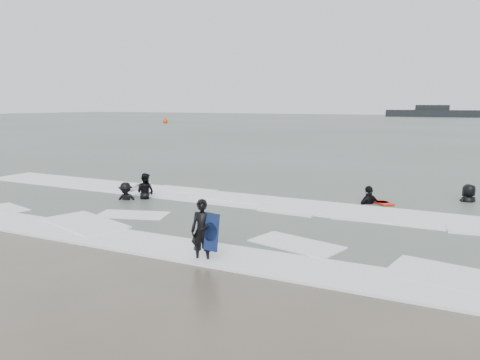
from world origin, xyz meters
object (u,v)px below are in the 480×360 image
at_px(buoy, 165,121).
at_px(vessel_horizon, 432,113).
at_px(surfer_breaker, 126,201).
at_px(surfer_wading, 146,200).
at_px(surfer_centre, 203,262).
at_px(surfer_right_near, 369,205).
at_px(surfer_right_far, 468,203).

relative_size(buoy, vessel_horizon, 0.06).
relative_size(surfer_breaker, vessel_horizon, 0.06).
distance_m(surfer_breaker, buoy, 78.00).
bearing_deg(surfer_wading, surfer_centre, 135.79).
bearing_deg(surfer_right_near, surfer_right_far, 155.40).
bearing_deg(surfer_centre, buoy, 111.74).
bearing_deg(surfer_right_far, vessel_horizon, -127.50).
relative_size(surfer_right_near, buoy, 1.17).
bearing_deg(surfer_right_near, surfer_centre, 18.64).
bearing_deg(surfer_right_far, surfer_centre, 18.85).
xyz_separation_m(surfer_breaker, buoy, (-44.78, 63.86, 0.42)).
xyz_separation_m(surfer_centre, surfer_breaker, (-6.83, 4.95, 0.00)).
distance_m(surfer_right_far, buoy, 81.42).
bearing_deg(surfer_wading, surfer_breaker, 52.18).
bearing_deg(surfer_right_far, surfer_right_near, -11.21).
relative_size(surfer_centre, surfer_right_near, 0.86).
bearing_deg(vessel_horizon, surfer_right_far, -84.19).
xyz_separation_m(surfer_centre, surfer_right_far, (5.91, 11.19, 0.00)).
relative_size(surfer_right_far, buoy, 1.18).
xyz_separation_m(surfer_wading, buoy, (-45.26, 63.18, 0.42)).
bearing_deg(buoy, surfer_right_near, -47.97).
xyz_separation_m(surfer_breaker, surfer_right_far, (12.73, 6.24, 0.00)).
xyz_separation_m(surfer_right_far, buoy, (-57.51, 57.63, 0.42)).
bearing_deg(surfer_right_near, buoy, -104.67).
height_order(surfer_right_far, vessel_horizon, vessel_horizon).
relative_size(surfer_wading, vessel_horizon, 0.06).
bearing_deg(surfer_breaker, surfer_right_far, 1.39).
relative_size(surfer_wading, buoy, 1.03).
bearing_deg(surfer_wading, surfer_right_far, -158.25).
bearing_deg(vessel_horizon, surfer_centre, -87.03).
distance_m(surfer_wading, surfer_right_near, 9.30).
bearing_deg(vessel_horizon, buoy, -121.49).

